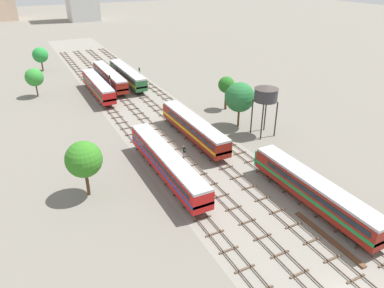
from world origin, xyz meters
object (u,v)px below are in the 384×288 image
passenger_coach_far_left_near (167,162)px  passenger_coach_left_farther (110,76)px  diesel_railcar_centre_nearest (314,190)px  diesel_railcar_centre_left_mid (194,127)px  passenger_coach_centre_left_far (127,74)px  water_tower (266,94)px  diesel_railcar_far_left_midfar (98,86)px  signal_post_near (140,74)px  signal_post_nearest (184,158)px  signal_post_mid (110,84)px

passenger_coach_far_left_near → passenger_coach_left_farther: same height
diesel_railcar_centre_nearest → diesel_railcar_centre_left_mid: bearing=100.6°
passenger_coach_centre_left_far → water_tower: bearing=-73.2°
diesel_railcar_far_left_midfar → signal_post_near: bearing=15.2°
signal_post_nearest → signal_post_near: bearing=78.5°
water_tower → signal_post_nearest: (-19.00, -6.71, -4.45)m
diesel_railcar_centre_left_mid → diesel_railcar_far_left_midfar: 32.21m
diesel_railcar_centre_left_mid → water_tower: (12.26, -3.44, 5.06)m
diesel_railcar_far_left_midfar → water_tower: size_ratio=2.24×
diesel_railcar_centre_left_mid → signal_post_nearest: 12.20m
diesel_railcar_far_left_midfar → signal_post_nearest: bearing=-86.9°
diesel_railcar_centre_nearest → passenger_coach_left_farther: size_ratio=0.93×
passenger_coach_centre_left_far → passenger_coach_left_farther: (-4.49, 0.21, 0.00)m
passenger_coach_far_left_near → passenger_coach_left_farther: (4.49, 46.50, 0.00)m
diesel_railcar_centre_nearest → diesel_railcar_centre_left_mid: same height
diesel_railcar_centre_left_mid → passenger_coach_left_farther: size_ratio=0.93×
diesel_railcar_centre_nearest → passenger_coach_left_farther: bearing=98.3°
passenger_coach_far_left_near → passenger_coach_centre_left_far: same height
diesel_railcar_far_left_midfar → water_tower: (21.25, -34.37, 5.06)m
passenger_coach_left_farther → signal_post_near: size_ratio=4.53×
passenger_coach_left_farther → signal_post_nearest: size_ratio=4.39×
passenger_coach_left_farther → signal_post_mid: bearing=-103.9°
passenger_coach_far_left_near → water_tower: water_tower is taller
diesel_railcar_centre_nearest → passenger_coach_far_left_near: size_ratio=0.93×
passenger_coach_far_left_near → passenger_coach_left_farther: bearing=84.5°
water_tower → signal_post_nearest: 20.64m
signal_post_mid → passenger_coach_centre_left_far: bearing=52.8°
diesel_railcar_centre_nearest → signal_post_mid: signal_post_mid is taller
diesel_railcar_centre_left_mid → diesel_railcar_far_left_midfar: size_ratio=1.00×
signal_post_mid → passenger_coach_left_farther: bearing=76.1°
diesel_railcar_far_left_midfar → signal_post_nearest: 41.15m
water_tower → signal_post_nearest: bearing=-160.6°
diesel_railcar_far_left_midfar → diesel_railcar_centre_nearest: bearing=-76.2°
diesel_railcar_far_left_midfar → signal_post_mid: 3.58m
passenger_coach_left_farther → signal_post_near: bearing=-26.8°
passenger_coach_centre_left_far → water_tower: size_ratio=2.40×
passenger_coach_centre_left_far → signal_post_nearest: bearing=-98.1°
diesel_railcar_centre_left_mid → passenger_coach_centre_left_far: 37.17m
passenger_coach_centre_left_far → signal_post_nearest: size_ratio=4.39×
passenger_coach_far_left_near → passenger_coach_centre_left_far: bearing=79.0°
diesel_railcar_far_left_midfar → passenger_coach_centre_left_far: bearing=34.8°
diesel_railcar_far_left_midfar → passenger_coach_centre_left_far: 10.94m
diesel_railcar_centre_left_mid → diesel_railcar_far_left_midfar: bearing=106.2°
passenger_coach_left_farther → diesel_railcar_centre_nearest: bearing=-81.7°
passenger_coach_far_left_near → signal_post_nearest: size_ratio=4.39×
passenger_coach_centre_left_far → signal_post_near: size_ratio=4.53×
diesel_railcar_centre_left_mid → signal_post_mid: signal_post_mid is taller
signal_post_nearest → water_tower: bearing=19.4°
passenger_coach_centre_left_far → signal_post_mid: 11.18m
passenger_coach_centre_left_far → signal_post_nearest: (-6.74, -47.33, 0.59)m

